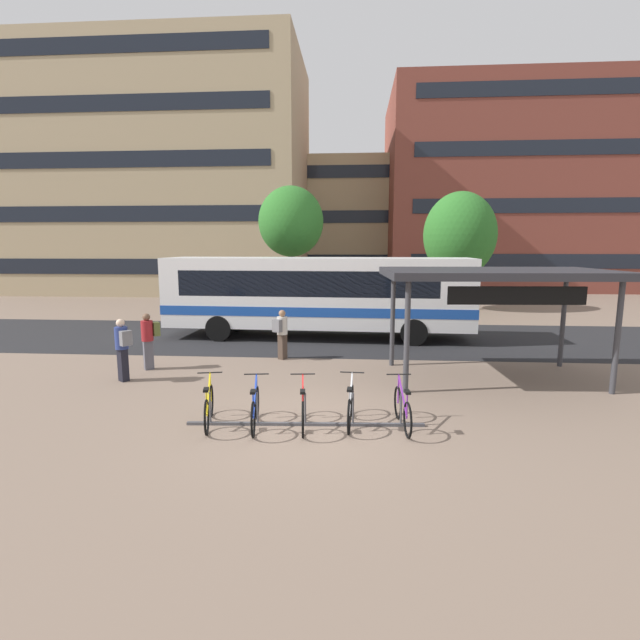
# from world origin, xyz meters

# --- Properties ---
(ground) EXTENTS (200.00, 200.00, 0.00)m
(ground) POSITION_xyz_m (0.00, 0.00, 0.00)
(ground) COLOR #7A6656
(bus_lane_asphalt) EXTENTS (80.00, 7.20, 0.01)m
(bus_lane_asphalt) POSITION_xyz_m (0.00, 9.40, 0.00)
(bus_lane_asphalt) COLOR #232326
(bus_lane_asphalt) RESTS_ON ground
(city_bus) EXTENTS (12.11, 3.01, 3.20)m
(city_bus) POSITION_xyz_m (-0.55, 9.40, 1.78)
(city_bus) COLOR white
(city_bus) RESTS_ON ground
(bike_rack) EXTENTS (4.89, 0.35, 0.70)m
(bike_rack) POSITION_xyz_m (-0.11, -0.03, 0.09)
(bike_rack) COLOR #47474C
(bike_rack) RESTS_ON ground
(parked_bicycle_yellow_0) EXTENTS (0.57, 1.69, 0.99)m
(parked_bicycle_yellow_0) POSITION_xyz_m (-2.09, -0.14, 0.38)
(parked_bicycle_yellow_0) COLOR black
(parked_bicycle_yellow_0) RESTS_ON ground
(parked_bicycle_blue_1) EXTENTS (0.52, 1.71, 0.99)m
(parked_bicycle_blue_1) POSITION_xyz_m (-1.12, -0.19, 0.38)
(parked_bicycle_blue_1) COLOR black
(parked_bicycle_blue_1) RESTS_ON ground
(parked_bicycle_red_2) EXTENTS (0.52, 1.72, 0.99)m
(parked_bicycle_red_2) POSITION_xyz_m (-0.15, -0.11, 0.38)
(parked_bicycle_red_2) COLOR black
(parked_bicycle_red_2) RESTS_ON ground
(parked_bicycle_silver_3) EXTENTS (0.52, 1.72, 0.99)m
(parked_bicycle_silver_3) POSITION_xyz_m (0.81, 0.10, 0.38)
(parked_bicycle_silver_3) COLOR black
(parked_bicycle_silver_3) RESTS_ON ground
(parked_bicycle_purple_4) EXTENTS (0.52, 1.72, 0.99)m
(parked_bicycle_purple_4) POSITION_xyz_m (1.87, 0.02, 0.38)
(parked_bicycle_purple_4) COLOR black
(parked_bicycle_purple_4) RESTS_ON ground
(transit_shelter) EXTENTS (6.13, 3.83, 3.03)m
(transit_shelter) POSITION_xyz_m (4.68, 3.84, 2.84)
(transit_shelter) COLOR #38383D
(transit_shelter) RESTS_ON ground
(commuter_olive_pack_0) EXTENTS (0.60, 0.56, 1.69)m
(commuter_olive_pack_0) POSITION_xyz_m (-5.23, 4.10, 0.98)
(commuter_olive_pack_0) COLOR #565660
(commuter_olive_pack_0) RESTS_ON ground
(commuter_grey_pack_1) EXTENTS (0.52, 0.61, 1.62)m
(commuter_grey_pack_1) POSITION_xyz_m (-1.48, 5.64, 0.93)
(commuter_grey_pack_1) COLOR #47382D
(commuter_grey_pack_1) RESTS_ON ground
(commuter_grey_pack_2) EXTENTS (0.60, 0.56, 1.72)m
(commuter_grey_pack_2) POSITION_xyz_m (-5.39, 2.81, 0.99)
(commuter_grey_pack_2) COLOR black
(commuter_grey_pack_2) RESTS_ON ground
(street_tree_0) EXTENTS (3.21, 3.21, 6.58)m
(street_tree_0) POSITION_xyz_m (-2.32, 14.34, 4.82)
(street_tree_0) COLOR brown
(street_tree_0) RESTS_ON ground
(street_tree_1) EXTENTS (4.07, 4.07, 6.69)m
(street_tree_1) POSITION_xyz_m (6.78, 18.39, 4.28)
(street_tree_1) COLOR brown
(street_tree_1) RESTS_ON ground
(building_left_wing) EXTENTS (23.43, 12.11, 18.40)m
(building_left_wing) POSITION_xyz_m (-15.18, 29.44, 9.20)
(building_left_wing) COLOR tan
(building_left_wing) RESTS_ON ground
(building_right_wing) EXTENTS (24.06, 13.58, 16.67)m
(building_right_wing) POSITION_xyz_m (15.80, 34.92, 8.34)
(building_right_wing) COLOR brown
(building_right_wing) RESTS_ON ground
(building_centre_block) EXTENTS (19.70, 11.13, 11.71)m
(building_centre_block) POSITION_xyz_m (-1.73, 39.28, 5.86)
(building_centre_block) COLOR tan
(building_centre_block) RESTS_ON ground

